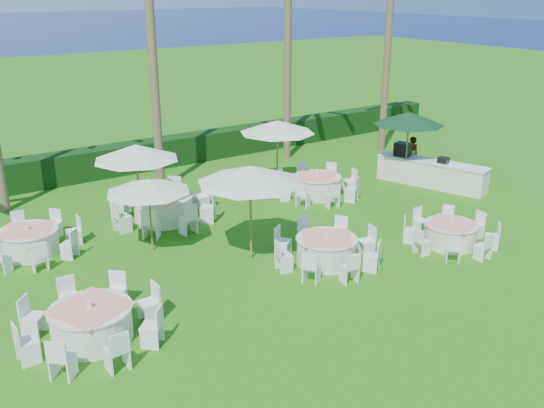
{
  "coord_description": "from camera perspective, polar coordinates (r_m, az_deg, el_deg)",
  "views": [
    {
      "loc": [
        -8.96,
        -11.65,
        7.44
      ],
      "look_at": [
        0.63,
        2.3,
        1.3
      ],
      "focal_mm": 40.0,
      "sensor_mm": 36.0,
      "label": 1
    }
  ],
  "objects": [
    {
      "name": "ground",
      "position": [
        16.47,
        2.75,
        -6.93
      ],
      "size": [
        120.0,
        120.0,
        0.0
      ],
      "primitive_type": "plane",
      "color": "#236210",
      "rests_on": "ground"
    },
    {
      "name": "hedge",
      "position": [
        26.2,
        -13.31,
        4.26
      ],
      "size": [
        34.0,
        1.0,
        1.2
      ],
      "primitive_type": "cube",
      "color": "black",
      "rests_on": "ground"
    },
    {
      "name": "banquet_table_a",
      "position": [
        14.17,
        -16.63,
        -10.66
      ],
      "size": [
        3.2,
        3.2,
        0.97
      ],
      "color": "silver",
      "rests_on": "ground"
    },
    {
      "name": "banquet_table_b",
      "position": [
        17.22,
        5.13,
        -4.27
      ],
      "size": [
        3.05,
        3.05,
        0.93
      ],
      "color": "silver",
      "rests_on": "ground"
    },
    {
      "name": "banquet_table_c",
      "position": [
        19.06,
        16.43,
        -2.7
      ],
      "size": [
        2.78,
        2.78,
        0.86
      ],
      "color": "silver",
      "rests_on": "ground"
    },
    {
      "name": "banquet_table_d",
      "position": [
        19.07,
        -21.9,
        -3.26
      ],
      "size": [
        3.0,
        3.0,
        0.91
      ],
      "color": "silver",
      "rests_on": "ground"
    },
    {
      "name": "banquet_table_e",
      "position": [
        20.49,
        -10.2,
        -0.31
      ],
      "size": [
        3.5,
        3.5,
        1.04
      ],
      "color": "silver",
      "rests_on": "ground"
    },
    {
      "name": "banquet_table_f",
      "position": [
        22.6,
        4.27,
        1.76
      ],
      "size": [
        3.1,
        3.1,
        0.94
      ],
      "color": "silver",
      "rests_on": "ground"
    },
    {
      "name": "umbrella_a",
      "position": [
        17.72,
        -11.59,
        1.7
      ],
      "size": [
        2.47,
        2.47,
        2.21
      ],
      "color": "brown",
      "rests_on": "ground"
    },
    {
      "name": "umbrella_b",
      "position": [
        16.66,
        -2.07,
        2.79
      ],
      "size": [
        3.01,
        3.01,
        2.78
      ],
      "color": "brown",
      "rests_on": "ground"
    },
    {
      "name": "umbrella_c",
      "position": [
        19.37,
        -12.69,
        4.78
      ],
      "size": [
        2.69,
        2.69,
        2.78
      ],
      "color": "brown",
      "rests_on": "ground"
    },
    {
      "name": "umbrella_d",
      "position": [
        22.72,
        0.51,
        7.29
      ],
      "size": [
        2.84,
        2.84,
        2.71
      ],
      "color": "brown",
      "rests_on": "ground"
    },
    {
      "name": "umbrella_green",
      "position": [
        24.1,
        12.79,
        7.87
      ],
      "size": [
        2.74,
        2.74,
        2.86
      ],
      "color": "brown",
      "rests_on": "ground"
    },
    {
      "name": "buffet_table",
      "position": [
        24.5,
        14.68,
        2.91
      ],
      "size": [
        2.24,
        4.38,
        1.54
      ],
      "color": "silver",
      "rests_on": "ground"
    },
    {
      "name": "staff_person",
      "position": [
        25.79,
        12.97,
        4.49
      ],
      "size": [
        0.68,
        0.57,
        1.59
      ],
      "primitive_type": "imported",
      "rotation": [
        0.0,
        0.0,
        2.76
      ],
      "color": "gray",
      "rests_on": "ground"
    },
    {
      "name": "palm_c",
      "position": [
        22.67,
        -11.45,
        17.47
      ],
      "size": [
        4.34,
        4.29,
        12.25
      ],
      "color": "brown",
      "rests_on": "ground"
    },
    {
      "name": "palm_d",
      "position": [
        26.96,
        1.49,
        13.44
      ],
      "size": [
        4.4,
        4.01,
        7.9
      ],
      "color": "brown",
      "rests_on": "ground"
    },
    {
      "name": "palm_e",
      "position": [
        28.74,
        10.83,
        14.18
      ],
      "size": [
        4.4,
        3.98,
        8.55
      ],
      "color": "brown",
      "rests_on": "ground"
    }
  ]
}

